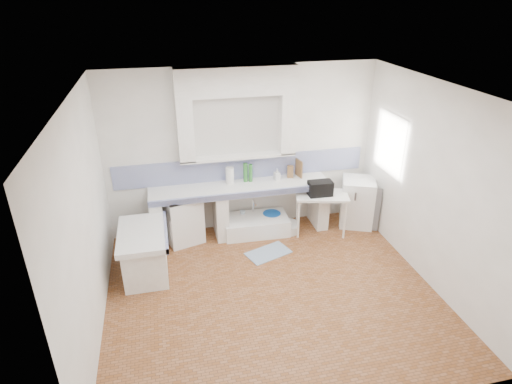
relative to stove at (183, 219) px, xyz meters
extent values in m
plane|color=brown|center=(1.09, -1.69, -0.40)|extent=(4.50, 4.50, 0.00)
plane|color=white|center=(1.09, -1.69, 2.40)|extent=(4.50, 4.50, 0.00)
plane|color=white|center=(1.09, 0.31, 1.00)|extent=(4.50, 0.00, 4.50)
plane|color=white|center=(1.09, -3.69, 1.00)|extent=(4.50, 0.00, 4.50)
plane|color=white|center=(-1.16, -1.69, 1.00)|extent=(0.00, 4.50, 4.50)
plane|color=white|center=(3.34, -1.69, 1.00)|extent=(0.00, 4.50, 4.50)
cube|color=white|center=(0.99, 0.18, 2.18)|extent=(1.90, 0.25, 0.45)
cube|color=#3B2112|center=(3.51, -0.49, 1.20)|extent=(0.35, 0.86, 1.06)
cube|color=white|center=(3.37, -0.49, 1.58)|extent=(0.01, 0.84, 0.24)
cube|color=white|center=(0.99, 0.01, 0.46)|extent=(3.00, 0.60, 0.08)
cube|color=navy|center=(0.99, -0.27, 0.46)|extent=(3.00, 0.04, 0.10)
cube|color=white|center=(-0.41, 0.01, 0.01)|extent=(0.20, 0.55, 0.82)
cube|color=white|center=(0.64, 0.01, 0.01)|extent=(0.20, 0.55, 0.82)
cube|color=white|center=(2.39, 0.01, 0.01)|extent=(0.20, 0.55, 0.82)
cube|color=white|center=(-0.61, -0.79, 0.26)|extent=(0.70, 1.10, 0.08)
cube|color=white|center=(-0.61, -0.79, -0.09)|extent=(0.60, 1.00, 0.62)
cube|color=navy|center=(-0.28, -0.79, 0.26)|extent=(0.04, 1.10, 0.10)
cube|color=navy|center=(1.09, 0.29, 0.70)|extent=(4.27, 0.03, 0.40)
cube|color=white|center=(0.00, 0.00, 0.00)|extent=(0.69, 0.68, 0.79)
cube|color=white|center=(1.23, -0.04, -0.27)|extent=(1.12, 0.63, 0.26)
cube|color=white|center=(2.32, -0.28, -0.03)|extent=(0.97, 0.69, 0.04)
cube|color=white|center=(3.05, -0.14, 0.03)|extent=(0.73, 0.73, 0.86)
cylinder|color=red|center=(0.95, -0.04, -0.25)|extent=(0.40, 0.40, 0.29)
cylinder|color=orange|center=(1.22, -0.04, -0.28)|extent=(0.32, 0.32, 0.23)
cylinder|color=blue|center=(1.54, 0.04, -0.25)|extent=(0.36, 0.36, 0.30)
cylinder|color=white|center=(1.79, -0.13, -0.32)|extent=(0.46, 0.46, 0.15)
cylinder|color=silver|center=(1.04, 0.16, -0.23)|extent=(0.12, 0.12, 0.34)
cylinder|color=silver|center=(1.24, 0.16, -0.26)|extent=(0.08, 0.08, 0.27)
cube|color=black|center=(2.27, -0.29, 0.45)|extent=(0.40, 0.23, 0.25)
cylinder|color=#2C732C|center=(1.10, 0.16, 0.67)|extent=(0.08, 0.08, 0.33)
cylinder|color=#2C732C|center=(1.19, 0.15, 0.66)|extent=(0.08, 0.08, 0.30)
cube|color=olive|center=(1.89, 0.16, 0.61)|extent=(0.12, 0.11, 0.21)
cube|color=olive|center=(2.04, 0.16, 0.65)|extent=(0.06, 0.22, 0.30)
cylinder|color=white|center=(0.84, 0.16, 0.64)|extent=(0.16, 0.16, 0.27)
imported|color=white|center=(1.63, 0.10, 0.60)|extent=(0.11, 0.11, 0.20)
cube|color=#2B527F|center=(1.28, -0.72, -0.39)|extent=(0.79, 0.61, 0.01)
camera|label=1|loc=(-0.21, -6.30, 3.47)|focal=30.01mm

